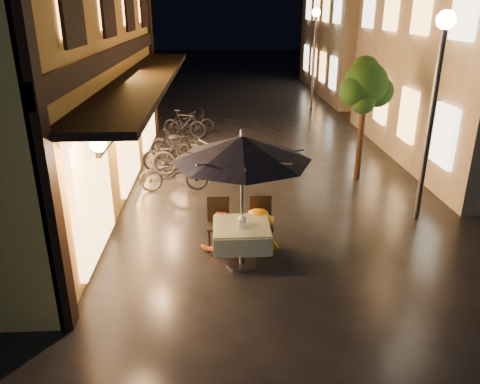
{
  "coord_description": "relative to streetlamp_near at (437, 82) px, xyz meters",
  "views": [
    {
      "loc": [
        -1.29,
        -7.05,
        4.28
      ],
      "look_at": [
        -0.9,
        0.81,
        1.15
      ],
      "focal_mm": 35.0,
      "sensor_mm": 36.0,
      "label": 1
    }
  ],
  "objects": [
    {
      "name": "bicycle_1",
      "position": [
        -5.18,
        2.94,
        -2.37
      ],
      "size": [
        1.85,
        0.73,
        1.09
      ],
      "primitive_type": "imported",
      "rotation": [
        0.0,
        0.0,
        1.45
      ],
      "color": "black",
      "rests_on": "ground"
    },
    {
      "name": "bicycle_5",
      "position": [
        -5.43,
        6.99,
        -2.43
      ],
      "size": [
        1.68,
        0.97,
        0.97
      ],
      "primitive_type": "imported",
      "rotation": [
        0.0,
        0.0,
        1.23
      ],
      "color": "black",
      "rests_on": "ground"
    },
    {
      "name": "west_building",
      "position": [
        -8.72,
        2.0,
        0.79
      ],
      "size": [
        5.9,
        11.4,
        7.4
      ],
      "color": "gold",
      "rests_on": "ground"
    },
    {
      "name": "streetlamp_far",
      "position": [
        0.0,
        12.0,
        0.0
      ],
      "size": [
        0.36,
        0.36,
        4.23
      ],
      "color": "#59595E",
      "rests_on": "ground"
    },
    {
      "name": "cafe_table",
      "position": [
        -3.9,
        -1.79,
        -2.33
      ],
      "size": [
        0.99,
        0.99,
        0.78
      ],
      "color": "#59595E",
      "rests_on": "ground"
    },
    {
      "name": "street_tree",
      "position": [
        -0.59,
        2.51,
        -0.5
      ],
      "size": [
        1.43,
        1.2,
        3.15
      ],
      "color": "black",
      "rests_on": "ground"
    },
    {
      "name": "east_building_far",
      "position": [
        4.49,
        16.0,
        0.74
      ],
      "size": [
        7.3,
        10.3,
        7.3
      ],
      "color": "tan",
      "rests_on": "ground"
    },
    {
      "name": "bicycle_3",
      "position": [
        -5.55,
        4.31,
        -2.44
      ],
      "size": [
        1.64,
        0.93,
        0.95
      ],
      "primitive_type": "imported",
      "rotation": [
        0.0,
        0.0,
        1.24
      ],
      "color": "black",
      "rests_on": "ground"
    },
    {
      "name": "ground",
      "position": [
        -3.0,
        -2.0,
        -2.92
      ],
      "size": [
        90.0,
        90.0,
        0.0
      ],
      "primitive_type": "plane",
      "color": "black",
      "rests_on": "ground"
    },
    {
      "name": "bicycle_0",
      "position": [
        -5.38,
        1.88,
        -2.47
      ],
      "size": [
        1.74,
        0.7,
        0.9
      ],
      "primitive_type": "imported",
      "rotation": [
        0.0,
        0.0,
        1.63
      ],
      "color": "black",
      "rests_on": "ground"
    },
    {
      "name": "bicycle_2",
      "position": [
        -5.47,
        3.14,
        -2.43
      ],
      "size": [
        1.96,
        1.16,
        0.97
      ],
      "primitive_type": "imported",
      "rotation": [
        0.0,
        0.0,
        1.28
      ],
      "color": "black",
      "rests_on": "ground"
    },
    {
      "name": "cafe_chair_right",
      "position": [
        -3.5,
        -1.06,
        -2.38
      ],
      "size": [
        0.42,
        0.42,
        0.97
      ],
      "color": "black",
      "rests_on": "ground"
    },
    {
      "name": "cafe_chair_left",
      "position": [
        -4.3,
        -1.06,
        -2.38
      ],
      "size": [
        0.42,
        0.42,
        0.97
      ],
      "color": "black",
      "rests_on": "ground"
    },
    {
      "name": "table_lantern",
      "position": [
        -3.9,
        -1.92,
        -2.0
      ],
      "size": [
        0.16,
        0.16,
        0.25
      ],
      "color": "white",
      "rests_on": "cafe_table"
    },
    {
      "name": "patio_umbrella",
      "position": [
        -3.9,
        -1.79,
        -0.77
      ],
      "size": [
        2.31,
        2.31,
        2.46
      ],
      "color": "#59595E",
      "rests_on": "ground"
    },
    {
      "name": "streetlamp_near",
      "position": [
        0.0,
        0.0,
        0.0
      ],
      "size": [
        0.36,
        0.36,
        4.23
      ],
      "color": "#59595E",
      "rests_on": "ground"
    },
    {
      "name": "bicycle_6",
      "position": [
        -5.2,
        7.38,
        -2.49
      ],
      "size": [
        1.71,
        0.89,
        0.85
      ],
      "primitive_type": "imported",
      "rotation": [
        0.0,
        0.0,
        1.78
      ],
      "color": "black",
      "rests_on": "ground"
    },
    {
      "name": "person_yellow",
      "position": [
        -3.56,
        -1.28,
        -2.11
      ],
      "size": [
        1.18,
        0.87,
        1.62
      ],
      "primitive_type": "imported",
      "rotation": [
        0.0,
        0.0,
        3.43
      ],
      "color": "#F79600",
      "rests_on": "ground"
    },
    {
      "name": "person_orange",
      "position": [
        -4.28,
        -1.2,
        -2.17
      ],
      "size": [
        0.82,
        0.7,
        1.49
      ],
      "primitive_type": "imported",
      "rotation": [
        0.0,
        0.0,
        3.34
      ],
      "color": "#D45224",
      "rests_on": "ground"
    },
    {
      "name": "bicycle_4",
      "position": [
        -5.55,
        4.86,
        -2.51
      ],
      "size": [
        1.61,
        0.85,
        0.81
      ],
      "primitive_type": "imported",
      "rotation": [
        0.0,
        0.0,
        1.36
      ],
      "color": "black",
      "rests_on": "ground"
    }
  ]
}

